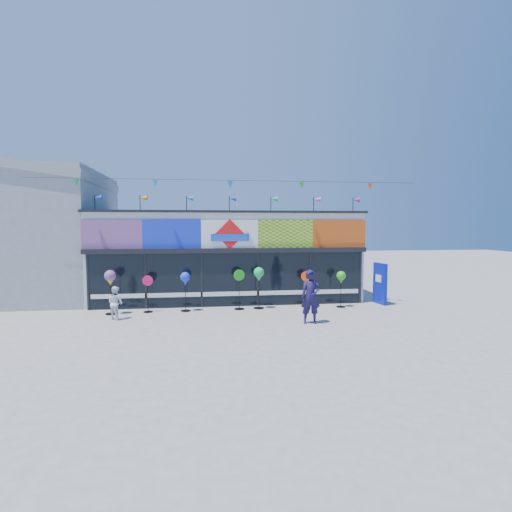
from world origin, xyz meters
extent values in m
plane|color=slate|center=(0.00, 0.00, 0.00)|extent=(80.00, 80.00, 0.00)
cube|color=white|center=(0.00, 6.00, 2.00)|extent=(12.00, 5.00, 4.00)
cube|color=black|center=(0.00, 3.44, 1.15)|extent=(11.60, 0.12, 2.30)
cube|color=black|center=(0.00, 3.40, 2.40)|extent=(12.00, 0.30, 0.20)
cube|color=white|center=(0.00, 3.41, 0.55)|extent=(11.40, 0.10, 0.18)
cube|color=black|center=(0.00, 6.00, 4.05)|extent=(12.20, 5.20, 0.10)
cube|color=black|center=(-5.80, 3.43, 1.15)|extent=(0.08, 0.14, 2.30)
cube|color=black|center=(-3.50, 3.43, 1.15)|extent=(0.08, 0.14, 2.30)
cube|color=black|center=(-1.20, 3.43, 1.15)|extent=(0.08, 0.14, 2.30)
cube|color=black|center=(1.20, 3.43, 1.15)|extent=(0.08, 0.14, 2.30)
cube|color=black|center=(3.50, 3.43, 1.15)|extent=(0.08, 0.14, 2.30)
cube|color=black|center=(5.80, 3.43, 1.15)|extent=(0.08, 0.14, 2.30)
cube|color=red|center=(-4.80, 3.42, 3.10)|extent=(2.40, 0.08, 1.20)
cube|color=#182FD4|center=(-2.40, 3.42, 3.10)|extent=(2.40, 0.08, 1.20)
cube|color=white|center=(0.00, 3.42, 3.10)|extent=(2.40, 0.08, 1.20)
cube|color=yellow|center=(2.40, 3.42, 3.10)|extent=(2.40, 0.08, 1.20)
cube|color=#CD4B13|center=(4.80, 3.42, 3.10)|extent=(2.40, 0.08, 1.20)
cube|color=red|center=(0.00, 3.36, 3.10)|extent=(1.27, 0.06, 1.27)
cube|color=blue|center=(0.00, 3.34, 2.95)|extent=(1.60, 0.05, 0.30)
cube|color=purple|center=(-4.11, 3.48, 1.06)|extent=(0.78, 0.03, 0.78)
cube|color=#191BD5|center=(-2.94, 3.48, 1.18)|extent=(0.92, 0.03, 0.92)
cube|color=blue|center=(-1.76, 3.48, 1.41)|extent=(0.78, 0.03, 0.78)
cube|color=#D74769|center=(-0.59, 3.48, 1.04)|extent=(0.92, 0.03, 0.92)
cube|color=#18A11B|center=(0.59, 3.48, 1.27)|extent=(0.78, 0.03, 0.78)
cube|color=#E5FF15|center=(1.76, 3.48, 1.43)|extent=(0.92, 0.03, 0.92)
cube|color=#F6FF15|center=(2.94, 3.48, 1.09)|extent=(0.78, 0.03, 0.78)
cube|color=#E54215|center=(4.11, 3.48, 1.33)|extent=(0.92, 0.03, 0.92)
cylinder|color=black|center=(-5.50, 3.65, 4.35)|extent=(0.03, 0.03, 0.70)
cone|color=blue|center=(-5.36, 3.65, 4.60)|extent=(0.30, 0.22, 0.22)
cylinder|color=black|center=(-3.70, 3.65, 4.35)|extent=(0.03, 0.03, 0.70)
cone|color=orange|center=(-3.56, 3.65, 4.60)|extent=(0.30, 0.22, 0.22)
cylinder|color=black|center=(-1.80, 3.65, 4.35)|extent=(0.03, 0.03, 0.70)
cone|color=#1776C5|center=(-1.66, 3.65, 4.60)|extent=(0.30, 0.22, 0.22)
cylinder|color=black|center=(0.00, 3.65, 4.35)|extent=(0.03, 0.03, 0.70)
cone|color=#172FCA|center=(0.14, 3.65, 4.60)|extent=(0.30, 0.22, 0.22)
cylinder|color=black|center=(1.80, 3.65, 4.35)|extent=(0.03, 0.03, 0.70)
cone|color=#1AAC5B|center=(1.94, 3.65, 4.60)|extent=(0.30, 0.22, 0.22)
cylinder|color=black|center=(3.70, 3.65, 4.35)|extent=(0.03, 0.03, 0.70)
cone|color=#E54CB5|center=(3.84, 3.65, 4.60)|extent=(0.30, 0.22, 0.22)
cylinder|color=black|center=(5.50, 3.65, 4.35)|extent=(0.03, 0.03, 0.70)
cone|color=purple|center=(5.64, 3.65, 4.60)|extent=(0.30, 0.22, 0.22)
cylinder|color=black|center=(0.00, 3.00, 5.30)|extent=(16.00, 0.01, 0.01)
cone|color=#1AAB5A|center=(-6.00, 3.00, 5.12)|extent=(0.20, 0.20, 0.28)
cone|color=#1A95E2|center=(-3.00, 3.00, 5.12)|extent=(0.20, 0.20, 0.28)
cone|color=blue|center=(0.00, 3.00, 5.12)|extent=(0.20, 0.20, 0.28)
cone|color=green|center=(3.00, 3.00, 5.12)|extent=(0.20, 0.20, 0.28)
cone|color=#E15215|center=(6.00, 3.00, 5.12)|extent=(0.20, 0.20, 0.28)
cube|color=#999C9E|center=(-10.00, 7.00, 3.00)|extent=(8.00, 7.00, 6.00)
cube|color=#999C9E|center=(-10.00, 7.00, 6.10)|extent=(8.18, 7.20, 1.54)
cube|color=#0B19AE|center=(6.60, 3.11, 0.91)|extent=(0.26, 0.92, 1.81)
cube|color=white|center=(6.53, 3.11, 1.13)|extent=(0.09, 0.41, 0.32)
cylinder|color=black|center=(-4.71, 2.47, 0.02)|extent=(0.44, 0.44, 0.03)
cylinder|color=black|center=(-4.71, 2.47, 0.75)|extent=(0.03, 0.03, 1.43)
sphere|color=yellow|center=(-4.71, 2.47, 1.51)|extent=(0.44, 0.44, 0.44)
cone|color=yellow|center=(-4.71, 2.47, 1.24)|extent=(0.22, 0.22, 0.20)
cylinder|color=black|center=(-3.32, 2.67, 0.01)|extent=(0.38, 0.38, 0.03)
cylinder|color=black|center=(-3.32, 2.67, 0.64)|extent=(0.02, 0.02, 1.23)
cylinder|color=#D71455|center=(-3.32, 2.67, 1.27)|extent=(0.42, 0.06, 0.41)
cylinder|color=black|center=(-1.85, 2.67, 0.02)|extent=(0.40, 0.40, 0.03)
cylinder|color=black|center=(-1.85, 2.67, 0.69)|extent=(0.02, 0.02, 1.31)
sphere|color=#1837CC|center=(-1.85, 2.67, 1.39)|extent=(0.40, 0.40, 0.40)
cone|color=#1837CC|center=(-1.85, 2.67, 1.14)|extent=(0.20, 0.20, 0.18)
cylinder|color=black|center=(0.33, 2.75, 0.02)|extent=(0.42, 0.42, 0.03)
cylinder|color=black|center=(0.33, 2.75, 0.72)|extent=(0.03, 0.03, 1.37)
cylinder|color=green|center=(0.33, 2.75, 1.42)|extent=(0.46, 0.17, 0.46)
cylinder|color=black|center=(1.16, 2.81, 0.02)|extent=(0.44, 0.44, 0.03)
cylinder|color=black|center=(1.16, 2.81, 0.75)|extent=(0.03, 0.03, 1.43)
sphere|color=green|center=(1.16, 2.81, 1.51)|extent=(0.44, 0.44, 0.44)
cone|color=green|center=(1.16, 2.81, 1.24)|extent=(0.22, 0.22, 0.20)
cylinder|color=black|center=(3.20, 2.90, 0.01)|extent=(0.39, 0.39, 0.03)
cylinder|color=black|center=(3.20, 2.90, 0.66)|extent=(0.02, 0.02, 1.26)
cylinder|color=#FF3C0D|center=(3.20, 2.90, 1.31)|extent=(0.42, 0.17, 0.43)
cylinder|color=black|center=(4.65, 2.65, 0.01)|extent=(0.39, 0.39, 0.03)
cylinder|color=black|center=(4.65, 2.65, 0.66)|extent=(0.02, 0.02, 1.26)
sphere|color=green|center=(4.65, 2.65, 1.34)|extent=(0.39, 0.39, 0.39)
cone|color=green|center=(4.65, 2.65, 1.10)|extent=(0.19, 0.19, 0.18)
imported|color=#19133B|center=(2.63, 0.05, 0.95)|extent=(0.73, 0.51, 1.90)
imported|color=white|center=(-4.35, 1.60, 0.61)|extent=(0.68, 0.63, 1.23)
camera|label=1|loc=(-1.09, -13.47, 3.42)|focal=28.00mm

